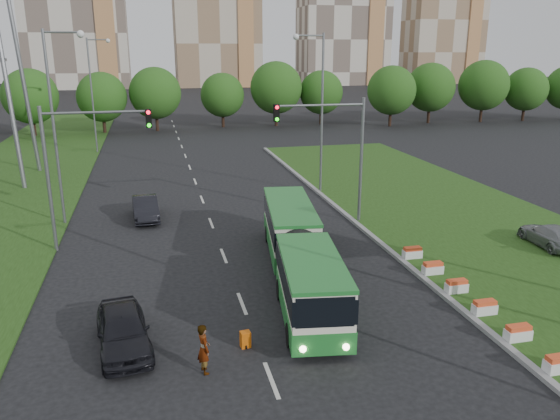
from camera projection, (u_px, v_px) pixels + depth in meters
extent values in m
plane|color=black|center=(307.00, 297.00, 24.84)|extent=(360.00, 360.00, 0.00)
cube|color=#204012|center=(466.00, 223.00, 35.18)|extent=(14.00, 60.00, 0.15)
cube|color=gray|center=(365.00, 231.00, 33.63)|extent=(0.30, 60.00, 0.18)
cube|color=#204012|center=(8.00, 188.00, 44.14)|extent=(12.00, 110.00, 0.10)
cylinder|color=slate|center=(361.00, 162.00, 34.47)|extent=(0.20, 0.20, 8.00)
cylinder|color=slate|center=(321.00, 105.00, 32.84)|extent=(5.50, 0.14, 0.14)
cube|color=black|center=(276.00, 113.00, 32.34)|extent=(0.32, 0.32, 1.00)
cylinder|color=slate|center=(48.00, 181.00, 29.43)|extent=(0.20, 0.20, 8.00)
cylinder|color=slate|center=(95.00, 112.00, 29.03)|extent=(5.50, 0.14, 0.14)
cube|color=black|center=(149.00, 119.00, 29.76)|extent=(0.32, 0.32, 1.00)
cube|color=#BEB099|center=(216.00, 0.00, 161.07)|extent=(25.00, 15.00, 50.00)
cube|color=beige|center=(344.00, 7.00, 170.40)|extent=(27.00, 15.00, 47.00)
cube|color=#BEB099|center=(444.00, 21.00, 179.19)|extent=(24.00, 14.00, 40.00)
cube|color=silver|center=(324.00, 287.00, 22.10)|extent=(2.27, 6.26, 2.45)
cube|color=silver|center=(279.00, 227.00, 29.59)|extent=(2.27, 7.62, 2.45)
cylinder|color=black|center=(300.00, 256.00, 25.54)|extent=(2.27, 1.13, 2.27)
cube|color=#21742C|center=(324.00, 305.00, 22.33)|extent=(2.34, 6.31, 0.86)
cube|color=#21742C|center=(279.00, 241.00, 29.82)|extent=(2.34, 7.67, 0.86)
cube|color=black|center=(324.00, 277.00, 21.99)|extent=(2.34, 6.31, 0.95)
cube|color=black|center=(279.00, 219.00, 29.48)|extent=(2.34, 7.67, 0.95)
imported|color=black|center=(123.00, 330.00, 20.32)|extent=(2.39, 4.78, 1.56)
imported|color=black|center=(146.00, 208.00, 36.04)|extent=(1.85, 4.62, 1.49)
imported|color=gray|center=(550.00, 235.00, 30.68)|extent=(2.00, 4.41, 1.25)
imported|color=gray|center=(204.00, 349.00, 18.79)|extent=(0.57, 0.74, 1.82)
cube|color=#D75A0B|center=(245.00, 339.00, 20.56)|extent=(0.37, 0.32, 0.63)
cylinder|color=black|center=(246.00, 347.00, 20.48)|extent=(0.04, 0.15, 0.15)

